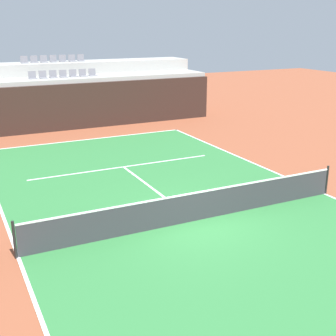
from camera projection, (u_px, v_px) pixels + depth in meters
The scene contains 13 objects.
ground_plane at pixel (196, 221), 14.51m from camera, with size 80.00×80.00×0.00m, color brown.
court_surface at pixel (196, 221), 14.50m from camera, with size 11.00×24.00×0.01m, color #2D7238.
baseline_far at pixel (87, 140), 24.72m from camera, with size 11.00×0.10×0.00m, color white.
sideline_left at pixel (18, 257), 12.20m from camera, with size 0.10×24.00×0.00m, color white.
sideline_right at pixel (324, 194), 16.80m from camera, with size 0.10×24.00×0.00m, color white.
service_line_far at pixel (123, 167), 19.98m from camera, with size 8.26×0.10×0.00m, color white.
centre_service_line at pixel (154, 189), 17.24m from camera, with size 0.10×6.40×0.00m, color white.
back_wall at pixel (71, 107), 26.78m from camera, with size 18.30×0.30×2.69m, color black.
stands_tier_lower at pixel (66, 102), 27.90m from camera, with size 18.30×2.40×2.93m, color #9E9E99.
stands_tier_upper at pixel (56, 91), 29.85m from camera, with size 18.30×2.40×3.66m, color #9E9E99.
seating_row_lower at pixel (63, 75), 27.51m from camera, with size 4.08×0.44×0.44m.
seating_row_upper at pixel (53, 60), 29.34m from camera, with size 4.08×0.44×0.44m.
tennis_net at pixel (196, 206), 14.35m from camera, with size 11.08×0.08×1.07m.
Camera 1 is at (-6.68, -11.57, 5.96)m, focal length 48.79 mm.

